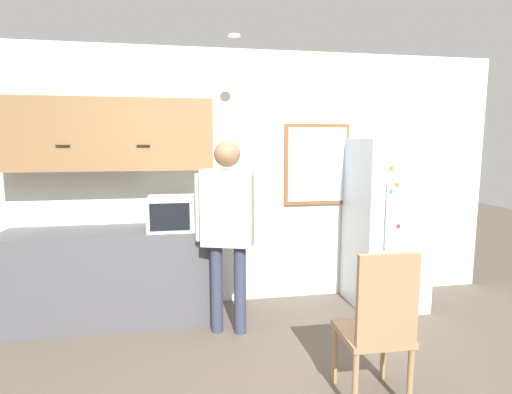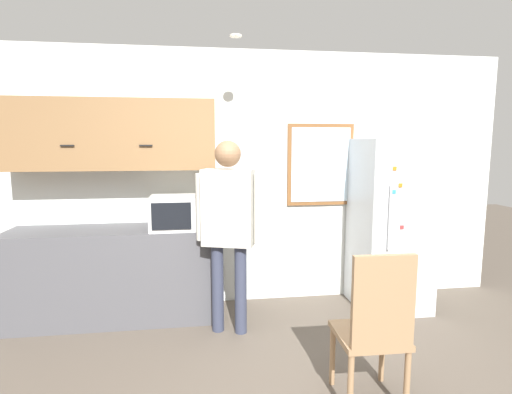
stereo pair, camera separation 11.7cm
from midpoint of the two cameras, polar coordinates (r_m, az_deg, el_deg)
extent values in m
cube|color=silver|center=(4.30, -2.39, 2.55)|extent=(6.00, 0.06, 2.70)
cube|color=#4C4C51|center=(4.21, -18.69, -10.42)|extent=(1.99, 0.59, 0.91)
cube|color=olive|center=(4.12, -19.24, 8.39)|extent=(1.99, 0.37, 0.68)
cube|color=black|center=(4.01, -24.62, 6.70)|extent=(0.12, 0.01, 0.01)
cube|color=black|center=(3.87, -14.64, 7.13)|extent=(0.12, 0.01, 0.01)
cube|color=white|center=(3.92, -10.30, -2.19)|extent=(0.51, 0.38, 0.32)
cube|color=black|center=(3.73, -11.12, -2.72)|extent=(0.36, 0.01, 0.25)
cube|color=#B2B2B2|center=(3.72, -7.09, -2.64)|extent=(0.07, 0.01, 0.26)
cylinder|color=#33384C|center=(3.78, -4.59, -12.81)|extent=(0.11, 0.11, 0.83)
cylinder|color=#33384C|center=(3.73, -1.28, -13.05)|extent=(0.11, 0.11, 0.83)
cube|color=beige|center=(3.56, -3.03, -1.51)|extent=(0.50, 0.35, 0.68)
sphere|color=#8C6647|center=(3.52, -3.09, 6.17)|extent=(0.23, 0.23, 0.23)
cylinder|color=beige|center=(3.63, -7.13, -1.44)|extent=(0.07, 0.07, 0.61)
cylinder|color=beige|center=(3.51, 1.20, -1.70)|extent=(0.07, 0.07, 0.61)
cube|color=silver|center=(4.45, 19.31, -3.68)|extent=(0.70, 0.70, 1.78)
cylinder|color=silver|center=(4.01, 19.37, -2.82)|extent=(0.02, 0.02, 0.62)
cube|color=orange|center=(4.03, 20.73, 1.58)|extent=(0.04, 0.01, 0.04)
cube|color=red|center=(4.11, 20.88, -4.05)|extent=(0.04, 0.01, 0.04)
cube|color=#338CDB|center=(4.01, 19.91, 0.69)|extent=(0.04, 0.01, 0.04)
cube|color=orange|center=(3.99, 20.00, 3.85)|extent=(0.04, 0.01, 0.04)
cube|color=#997551|center=(2.95, 16.97, -18.36)|extent=(0.45, 0.45, 0.04)
cylinder|color=#997551|center=(3.28, 18.60, -20.30)|extent=(0.04, 0.04, 0.44)
cylinder|color=#997551|center=(3.15, 11.99, -21.27)|extent=(0.04, 0.04, 0.44)
cylinder|color=#997551|center=(2.99, 21.90, -23.40)|extent=(0.04, 0.04, 0.44)
cylinder|color=#997551|center=(2.85, 14.61, -24.75)|extent=(0.04, 0.04, 0.44)
cube|color=#997551|center=(2.66, 18.98, -13.98)|extent=(0.40, 0.05, 0.59)
cube|color=brown|center=(4.44, 9.90, 4.56)|extent=(0.73, 0.04, 0.88)
cube|color=silver|center=(4.42, 9.98, 4.54)|extent=(0.65, 0.01, 0.80)
cylinder|color=white|center=(3.81, -1.97, 22.04)|extent=(0.11, 0.11, 0.01)
camera|label=1|loc=(0.06, -89.01, 0.14)|focal=28.00mm
camera|label=2|loc=(0.06, 90.99, -0.14)|focal=28.00mm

